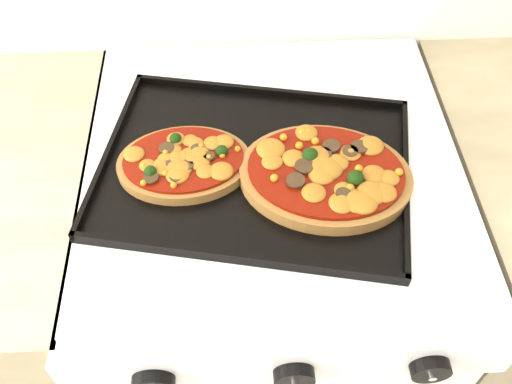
{
  "coord_description": "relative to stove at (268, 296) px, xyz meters",
  "views": [
    {
      "loc": [
        -0.07,
        1.1,
        1.58
      ],
      "look_at": [
        -0.04,
        1.62,
        0.92
      ],
      "focal_mm": 40.0,
      "sensor_mm": 36.0,
      "label": 1
    }
  ],
  "objects": [
    {
      "name": "knob_left",
      "position": [
        -0.17,
        -0.33,
        0.4
      ],
      "size": [
        0.06,
        0.02,
        0.06
      ],
      "primitive_type": "cylinder",
      "rotation": [
        1.57,
        0.0,
        0.0
      ],
      "color": "black",
      "rests_on": "control_panel"
    },
    {
      "name": "stove",
      "position": [
        0.0,
        0.0,
        0.0
      ],
      "size": [
        0.6,
        0.6,
        0.91
      ],
      "primitive_type": "cube",
      "color": "white",
      "rests_on": "floor"
    },
    {
      "name": "pizza_right",
      "position": [
        0.07,
        -0.06,
        0.48
      ],
      "size": [
        0.29,
        0.24,
        0.04
      ],
      "primitive_type": null,
      "rotation": [
        0.0,
        0.0,
        -0.2
      ],
      "color": "#8E5E31",
      "rests_on": "baking_tray"
    },
    {
      "name": "pizza_left",
      "position": [
        -0.14,
        -0.02,
        0.48
      ],
      "size": [
        0.21,
        0.16,
        0.03
      ],
      "primitive_type": null,
      "rotation": [
        0.0,
        0.0,
        0.05
      ],
      "color": "#8E5E31",
      "rests_on": "baking_tray"
    },
    {
      "name": "knob_right",
      "position": [
        0.18,
        -0.33,
        0.4
      ],
      "size": [
        0.05,
        0.02,
        0.05
      ],
      "primitive_type": "cylinder",
      "rotation": [
        1.57,
        0.0,
        0.0
      ],
      "color": "black",
      "rests_on": "control_panel"
    },
    {
      "name": "control_panel",
      "position": [
        0.0,
        -0.31,
        0.4
      ],
      "size": [
        0.6,
        0.02,
        0.09
      ],
      "primitive_type": "cube",
      "color": "white",
      "rests_on": "stove"
    },
    {
      "name": "baking_tray",
      "position": [
        -0.03,
        -0.03,
        0.47
      ],
      "size": [
        0.52,
        0.43,
        0.02
      ],
      "primitive_type": "cube",
      "rotation": [
        0.0,
        0.0,
        -0.2
      ],
      "color": "black",
      "rests_on": "stove"
    },
    {
      "name": "knob_center",
      "position": [
        0.01,
        -0.33,
        0.4
      ],
      "size": [
        0.05,
        0.02,
        0.05
      ],
      "primitive_type": "cylinder",
      "rotation": [
        1.57,
        0.0,
        0.0
      ],
      "color": "black",
      "rests_on": "control_panel"
    }
  ]
}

